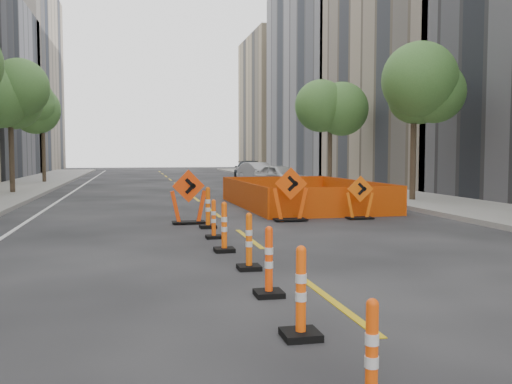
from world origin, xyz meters
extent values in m
plane|color=black|center=(0.00, 0.00, 0.00)|extent=(140.00, 140.00, 0.00)
cube|color=gray|center=(9.00, 12.00, 0.07)|extent=(4.00, 90.00, 0.15)
cube|color=gray|center=(17.00, 23.80, 7.00)|extent=(12.00, 16.00, 14.00)
cube|color=gray|center=(17.00, 40.20, 10.00)|extent=(12.00, 18.00, 20.00)
cube|color=tan|center=(17.00, 58.60, 8.00)|extent=(12.00, 14.00, 16.00)
cylinder|color=#382B1E|center=(-8.40, 20.00, 1.57)|extent=(0.24, 0.24, 3.15)
sphere|color=#3E6E2F|center=(-8.40, 20.00, 4.55)|extent=(2.80, 2.80, 2.80)
cylinder|color=#382B1E|center=(-8.40, 30.00, 1.57)|extent=(0.24, 0.24, 3.15)
sphere|color=#3E6E2F|center=(-8.40, 30.00, 4.55)|extent=(2.80, 2.80, 2.80)
cylinder|color=#382B1E|center=(8.40, 12.00, 1.57)|extent=(0.24, 0.24, 3.15)
sphere|color=#3E6E2F|center=(8.40, 12.00, 4.55)|extent=(2.80, 2.80, 2.80)
cylinder|color=#382B1E|center=(8.40, 22.00, 1.57)|extent=(0.24, 0.24, 3.15)
sphere|color=#3E6E2F|center=(8.40, 22.00, 4.55)|extent=(2.80, 2.80, 2.80)
imported|color=silver|center=(5.96, 24.19, 0.67)|extent=(2.87, 4.22, 1.33)
imported|color=#ADADB2|center=(5.66, 28.82, 0.68)|extent=(2.41, 4.37, 1.37)
imported|color=black|center=(6.03, 34.48, 0.70)|extent=(2.98, 5.14, 1.40)
camera|label=1|loc=(-2.67, -9.24, 2.06)|focal=40.00mm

